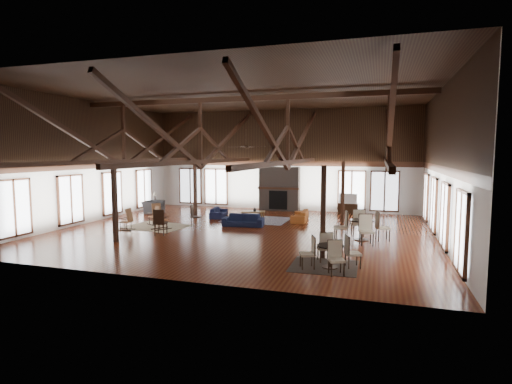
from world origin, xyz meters
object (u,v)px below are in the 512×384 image
(cafe_table_far, at_px, (362,226))
(tv_console, at_px, (348,208))
(sofa_navy_left, at_px, (219,212))
(armchair, at_px, (153,207))
(sofa_orange, at_px, (300,216))
(coffee_table, at_px, (253,212))
(sofa_navy_front, at_px, (243,220))
(cafe_table_near, at_px, (330,252))

(cafe_table_far, xyz_separation_m, tv_console, (-1.08, 7.10, -0.29))
(sofa_navy_left, bearing_deg, armchair, 80.05)
(sofa_navy_left, relative_size, sofa_orange, 0.90)
(sofa_orange, bearing_deg, coffee_table, -84.85)
(sofa_navy_front, xyz_separation_m, cafe_table_far, (5.48, -1.48, 0.29))
(sofa_navy_left, xyz_separation_m, tv_console, (6.55, 3.47, 0.03))
(armchair, distance_m, cafe_table_near, 13.50)
(sofa_navy_front, xyz_separation_m, cafe_table_near, (4.75, -5.69, 0.20))
(sofa_navy_front, distance_m, armchair, 6.58)
(cafe_table_near, height_order, cafe_table_far, cafe_table_far)
(sofa_orange, distance_m, cafe_table_far, 4.86)
(cafe_table_far, distance_m, tv_console, 7.18)
(cafe_table_far, relative_size, tv_console, 2.00)
(cafe_table_far, bearing_deg, sofa_navy_front, 164.89)
(sofa_navy_front, height_order, cafe_table_far, cafe_table_far)
(armchair, relative_size, cafe_table_near, 0.58)
(cafe_table_near, bearing_deg, sofa_navy_front, 129.84)
(cafe_table_near, bearing_deg, cafe_table_far, 80.13)
(sofa_navy_left, height_order, cafe_table_near, cafe_table_near)
(sofa_navy_left, distance_m, cafe_table_far, 8.45)
(sofa_navy_left, height_order, coffee_table, sofa_navy_left)
(coffee_table, xyz_separation_m, cafe_table_near, (4.82, -7.47, 0.08))
(sofa_orange, bearing_deg, sofa_navy_front, -50.69)
(sofa_navy_left, height_order, tv_console, tv_console)
(sofa_navy_front, bearing_deg, cafe_table_far, -21.42)
(armchair, xyz_separation_m, cafe_table_far, (11.67, -3.70, 0.21))
(coffee_table, distance_m, cafe_table_near, 8.89)
(coffee_table, distance_m, tv_console, 5.90)
(sofa_navy_left, distance_m, armchair, 4.05)
(sofa_navy_front, height_order, sofa_orange, sofa_navy_front)
(cafe_table_near, bearing_deg, sofa_orange, 107.42)
(sofa_orange, distance_m, coffee_table, 2.39)
(sofa_navy_front, xyz_separation_m, sofa_navy_left, (-2.15, 2.15, -0.04))
(sofa_orange, relative_size, armchair, 1.70)
(cafe_table_near, bearing_deg, sofa_navy_left, 131.35)
(sofa_orange, relative_size, tv_console, 1.67)
(armchair, height_order, cafe_table_far, cafe_table_far)
(armchair, bearing_deg, sofa_orange, -94.05)
(sofa_orange, distance_m, cafe_table_near, 8.23)
(armchair, xyz_separation_m, cafe_table_near, (10.94, -7.91, 0.13))
(tv_console, bearing_deg, coffee_table, -139.38)
(sofa_navy_left, relative_size, cafe_table_far, 0.75)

